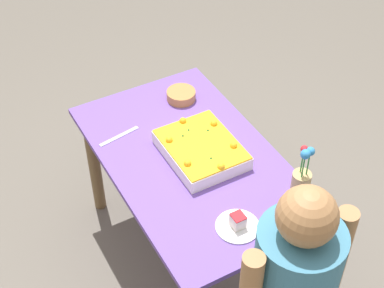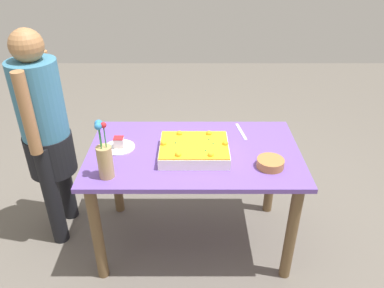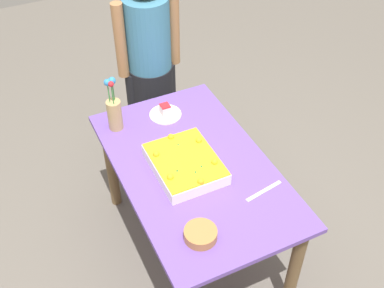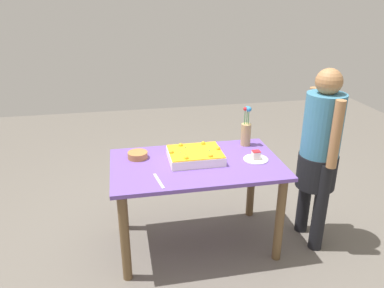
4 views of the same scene
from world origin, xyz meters
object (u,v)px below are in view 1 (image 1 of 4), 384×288
Objects in this scene: fruit_bowl at (181,95)px; cake_knife at (119,136)px; sheet_cake at (201,149)px; flower_vase at (300,185)px; serving_plate_with_slice at (238,224)px.

cake_knife is at bearing 105.82° from fruit_bowl.
sheet_cake is at bearing 164.04° from fruit_bowl.
cake_knife is 0.45m from fruit_bowl.
cake_knife is at bearing 32.70° from flower_vase.
fruit_bowl is (0.12, -0.43, 0.02)m from cake_knife.
sheet_cake is at bearing -56.83° from cake_knife.
fruit_bowl is at bearing -13.09° from serving_plate_with_slice.
serving_plate_with_slice reaches higher than cake_knife.
fruit_bowl is at bearing -15.96° from sheet_cake.
serving_plate_with_slice is 0.83m from cake_knife.
cake_knife is 0.66× the size of flower_vase.
serving_plate_with_slice is at bearing 169.65° from sheet_cake.
sheet_cake is at bearing -10.35° from serving_plate_with_slice.
sheet_cake is 1.20× the size of flower_vase.
serving_plate_with_slice is 1.23× the size of fruit_bowl.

